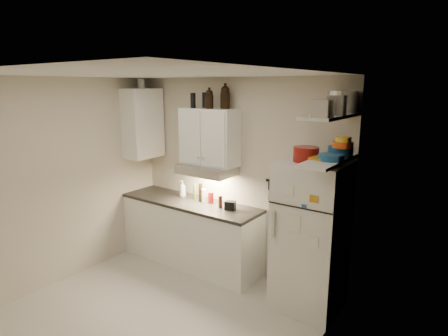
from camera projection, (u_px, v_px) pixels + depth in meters
The scene contains 36 objects.
floor at pixel (158, 317), 4.13m from camera, with size 3.20×3.00×0.02m, color beige.
ceiling at pixel (148, 73), 3.57m from camera, with size 3.20×3.00×0.02m, color white.
back_wall at pixel (235, 176), 5.05m from camera, with size 3.20×0.02×2.60m, color beige.
left_wall at pixel (64, 181), 4.76m from camera, with size 0.02×3.00×2.60m, color beige.
right_wall at pixel (298, 241), 2.93m from camera, with size 0.02×3.00×2.60m, color beige.
base_cabinet at pixel (191, 234), 5.30m from camera, with size 2.10×0.60×0.88m, color white.
countertop at pixel (190, 203), 5.20m from camera, with size 2.10×0.62×0.04m, color #262421.
upper_cabinet at pixel (209, 137), 4.96m from camera, with size 0.80×0.33×0.75m, color white.
side_cabinet at pixel (143, 123), 5.48m from camera, with size 0.33×0.55×1.00m, color white.
range_hood at pixel (207, 170), 5.01m from camera, with size 0.76×0.46×0.12m, color silver.
fridge at pixel (311, 237), 4.15m from camera, with size 0.70×0.68×1.70m, color silver.
shelf_hi at pixel (331, 116), 3.64m from camera, with size 0.30×0.95×0.03m, color white.
shelf_lo at pixel (329, 160), 3.74m from camera, with size 0.30×0.95×0.03m, color white.
knife_strip at pixel (281, 182), 4.62m from camera, with size 0.42×0.02×0.03m, color black.
dutch_oven at pixel (306, 154), 3.96m from camera, with size 0.27×0.27×0.16m, color maroon.
book_stack at pixel (325, 162), 3.73m from camera, with size 0.23×0.29×0.10m, color #B17716.
spice_jar at pixel (312, 158), 3.96m from camera, with size 0.05×0.05×0.09m, color silver.
stock_pot at pixel (342, 102), 3.89m from camera, with size 0.31×0.31×0.22m, color silver.
tin_a at pixel (336, 105), 3.53m from camera, with size 0.19×0.17×0.19m, color #AAAAAD.
tin_b at pixel (323, 109), 3.29m from camera, with size 0.16×0.16×0.16m, color #AAAAAD.
bowl_teal at pixel (340, 151), 3.86m from camera, with size 0.26×0.26×0.10m, color #185089.
bowl_orange at pixel (343, 145), 3.76m from camera, with size 0.20×0.20×0.06m, color #E75215.
bowl_yellow at pixel (343, 139), 3.75m from camera, with size 0.16×0.16×0.05m, color yellow.
plates at pixel (331, 157), 3.65m from camera, with size 0.25×0.25×0.06m, color #185089.
growler_a at pixel (209, 99), 4.80m from camera, with size 0.11×0.11×0.25m, color black, non-canonical shape.
growler_b at pixel (225, 97), 4.77m from camera, with size 0.13×0.13×0.30m, color black, non-canonical shape.
thermos_a at pixel (205, 100), 4.96m from camera, with size 0.07×0.07×0.20m, color black.
thermos_b at pixel (193, 100), 4.94m from camera, with size 0.07×0.07×0.20m, color black.
side_jar at pixel (141, 84), 5.37m from camera, with size 0.10×0.10×0.14m, color silver.
soap_bottle at pixel (182, 188), 5.38m from camera, with size 0.10×0.10×0.27m, color white.
pepper_mill at pixel (220, 202), 4.90m from camera, with size 0.05×0.05×0.17m, color #5D271C.
oil_bottle at pixel (195, 192), 5.27m from camera, with size 0.04×0.04×0.22m, color #41681A.
vinegar_bottle at pixel (201, 192), 5.16m from camera, with size 0.05×0.05×0.26m, color black.
clear_bottle at pixel (204, 196), 5.14m from camera, with size 0.06×0.06×0.18m, color silver.
red_jar at pixel (211, 198), 5.10m from camera, with size 0.08×0.08×0.16m, color maroon.
caddy at pixel (230, 205), 4.83m from camera, with size 0.13×0.10×0.11m, color black.
Camera 1 is at (2.74, -2.56, 2.49)m, focal length 30.00 mm.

